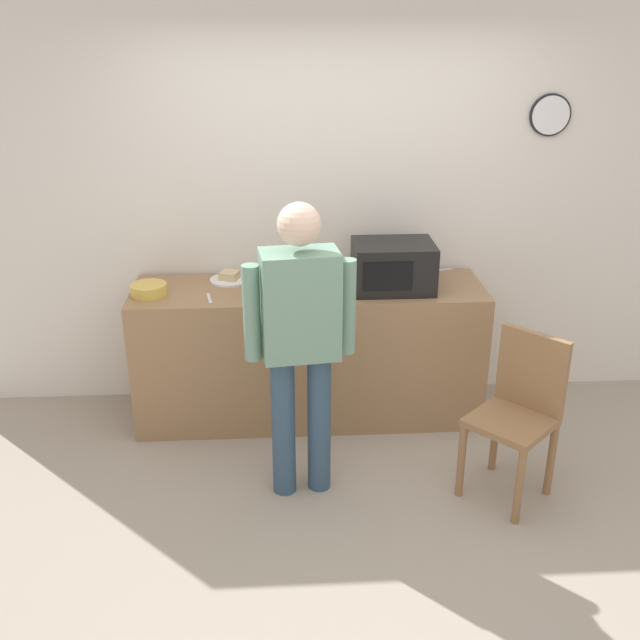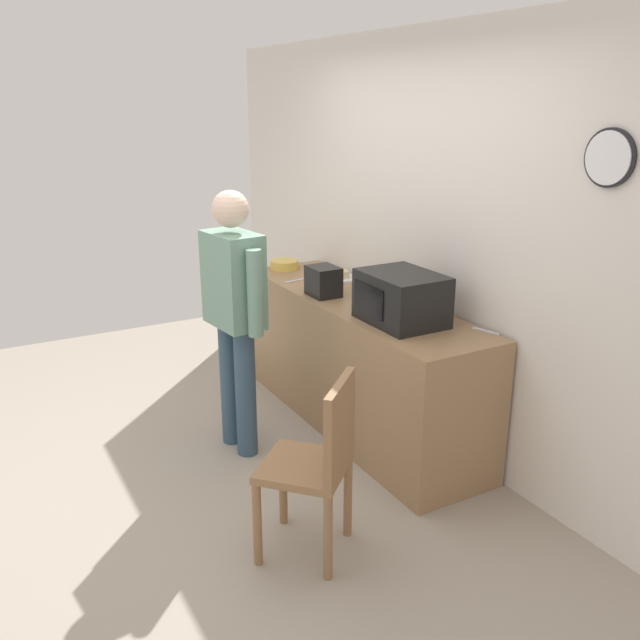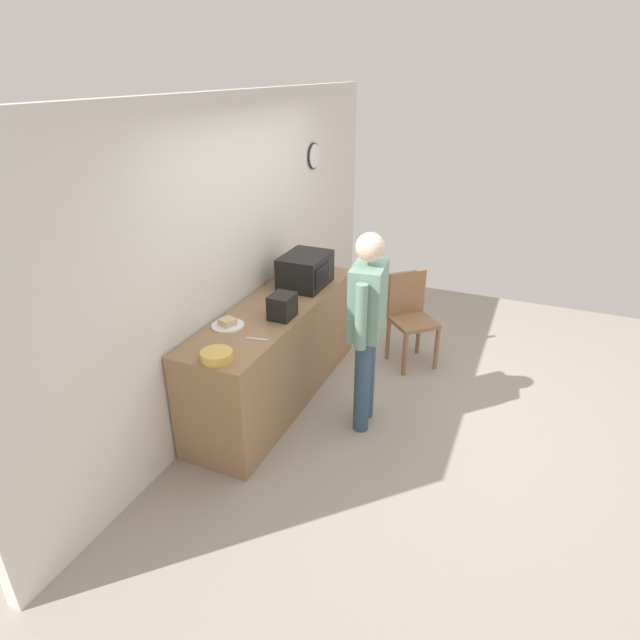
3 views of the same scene
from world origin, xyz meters
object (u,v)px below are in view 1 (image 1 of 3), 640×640
microwave (393,266)px  toaster (279,283)px  salad_bowl (149,289)px  fork_utensil (440,270)px  spoon_utensil (209,299)px  sandwich_plate (230,278)px  person_standing (300,332)px  wooden_chair (519,408)px

microwave → toaster: 0.73m
salad_bowl → fork_utensil: salad_bowl is taller
toaster → salad_bowl: bearing=172.5°
microwave → spoon_utensil: (-1.14, -0.12, -0.15)m
sandwich_plate → fork_utensil: size_ratio=1.52×
salad_bowl → toaster: bearing=-7.5°
microwave → toaster: size_ratio=2.27×
microwave → spoon_utensil: microwave is taller
salad_bowl → person_standing: person_standing is taller
fork_utensil → person_standing: (-0.99, -1.14, 0.07)m
salad_bowl → spoon_utensil: bearing=-15.2°
toaster → fork_utensil: (1.10, 0.45, -0.10)m
fork_utensil → microwave: bearing=-139.2°
microwave → fork_utensil: 0.52m
salad_bowl → toaster: toaster is taller
sandwich_plate → wooden_chair: sandwich_plate is taller
salad_bowl → toaster: (0.80, -0.11, 0.07)m
toaster → fork_utensil: 1.19m
sandwich_plate → wooden_chair: bearing=-33.9°
spoon_utensil → person_standing: bearing=-52.3°
spoon_utensil → microwave: bearing=5.9°
microwave → sandwich_plate: size_ratio=1.94×
person_standing → wooden_chair: bearing=-3.5°
salad_bowl → wooden_chair: salad_bowl is taller
wooden_chair → person_standing: bearing=176.5°
toaster → spoon_utensil: size_ratio=1.29×
person_standing → salad_bowl: bearing=138.9°
salad_bowl → person_standing: 1.21m
microwave → fork_utensil: (0.38, 0.33, -0.15)m
toaster → wooden_chair: 1.58m
microwave → wooden_chair: bearing=-56.7°
microwave → wooden_chair: size_ratio=0.53×
salad_bowl → spoon_utensil: salad_bowl is taller
fork_utensil → wooden_chair: bearing=-80.5°
fork_utensil → person_standing: 1.51m
sandwich_plate → toaster: size_ratio=1.17×
spoon_utensil → salad_bowl: bearing=164.8°
sandwich_plate → toaster: toaster is taller
fork_utensil → person_standing: size_ratio=0.10×
sandwich_plate → person_standing: bearing=-67.2°
person_standing → toaster: bearing=98.9°
person_standing → wooden_chair: person_standing is taller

